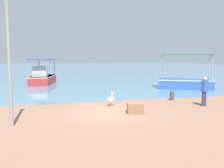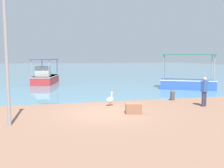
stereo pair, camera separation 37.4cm
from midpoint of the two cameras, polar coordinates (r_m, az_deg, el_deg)
The scene contains 9 objects.
ground at distance 12.90m, azimuth -2.31°, elevation -6.53°, with size 120.00×120.00×0.00m, color #8E654F.
harbor_water at distance 60.40m, azimuth -12.35°, elevation 3.51°, with size 110.00×90.00×0.00m, color teal.
fishing_boat_near_left at distance 22.89m, azimuth 15.99°, elevation 0.41°, with size 4.90×3.61×3.04m.
fishing_boat_outer at distance 27.04m, azimuth -15.98°, elevation 1.45°, with size 2.92×4.88×2.57m.
pelican at distance 14.54m, azimuth -0.99°, elevation -3.54°, with size 0.67×0.63×0.80m.
lamp_post at distance 10.88m, azimuth -23.46°, elevation 7.11°, with size 0.28×0.28×5.53m.
mooring_bollard at distance 16.88m, azimuth 12.96°, elevation -2.36°, with size 0.31×0.31×0.69m.
fisherman_standing at distance 15.32m, azimuth 19.70°, elevation -1.40°, with size 0.45×0.35×1.69m.
cargo_crate at distance 12.73m, azimuth 4.49°, elevation -5.53°, with size 0.79×0.59×0.52m, color #956348.
Camera 1 is at (-2.92, -12.22, 2.88)m, focal length 40.00 mm.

